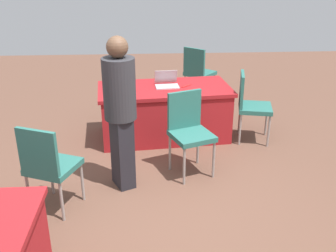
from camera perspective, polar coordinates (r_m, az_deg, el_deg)
ground_plane at (r=4.06m, az=-0.41°, el=-12.74°), size 14.40×14.40×0.00m
table_foreground at (r=5.58m, az=-0.51°, el=2.06°), size 1.89×1.07×0.73m
chair_tucked_left at (r=4.58m, az=3.06°, el=-0.28°), size 0.57×0.57×0.97m
chair_tucked_right at (r=7.02m, az=4.34°, el=8.04°), size 0.62×0.62×0.96m
chair_aisle at (r=4.02m, az=-16.89°, el=-5.16°), size 0.58×0.58×0.95m
chair_by_pillar at (r=5.51m, az=11.77°, el=3.32°), size 0.52×0.52×0.96m
person_presenter at (r=4.16m, az=-6.90°, el=2.71°), size 0.45×0.45×1.68m
laptop_silver at (r=5.50m, az=-0.18°, el=6.16°), size 0.34×0.31×0.21m
yarn_ball at (r=5.32m, az=-5.34°, el=5.57°), size 0.10×0.10×0.10m
scissors_red at (r=5.52m, az=2.65°, el=5.81°), size 0.15×0.15×0.01m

